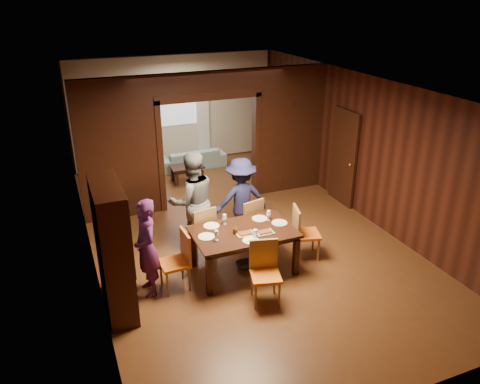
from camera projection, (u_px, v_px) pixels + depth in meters
name	position (u px, v px, depth m)	size (l,w,h in m)	color
floor	(237.00, 232.00, 9.26)	(9.00, 9.00, 0.00)	#573118
ceiling	(237.00, 85.00, 8.09)	(5.50, 9.00, 0.02)	silver
room_walls	(205.00, 134.00, 10.25)	(5.52, 9.01, 2.90)	black
person_purple	(147.00, 248.00, 7.14)	(0.58, 0.38, 1.59)	#4D1C52
person_grey	(192.00, 201.00, 8.39)	(0.90, 0.70, 1.85)	#585B60
person_navy	(241.00, 199.00, 8.78)	(1.04, 0.60, 1.61)	#191B40
sofa	(192.00, 158.00, 12.50)	(1.76, 0.69, 0.51)	#93BAC1
serving_bowl	(246.00, 226.00, 7.78)	(0.32, 0.32, 0.08)	black
dining_table	(243.00, 251.00, 7.87)	(1.69, 1.05, 0.76)	black
coffee_table	(187.00, 173.00, 11.64)	(0.80, 0.50, 0.40)	black
chair_left	(174.00, 262.00, 7.36)	(0.44, 0.44, 0.97)	orange
chair_right	(307.00, 232.00, 8.23)	(0.44, 0.44, 0.97)	orange
chair_far_l	(200.00, 230.00, 8.32)	(0.44, 0.44, 0.97)	#CF6213
chair_far_r	(247.00, 221.00, 8.63)	(0.44, 0.44, 0.97)	#D64114
chair_near	(266.00, 274.00, 7.04)	(0.44, 0.44, 0.97)	orange
hutch	(113.00, 249.00, 6.71)	(0.40, 1.20, 2.00)	black
door_right	(343.00, 157.00, 10.19)	(0.06, 0.90, 2.10)	black
window_far	(175.00, 101.00, 12.34)	(1.20, 0.03, 1.30)	silver
curtain_left	(148.00, 121.00, 12.23)	(0.35, 0.06, 2.40)	white
curtain_right	(203.00, 115.00, 12.75)	(0.35, 0.06, 2.40)	white
plate_left	(206.00, 237.00, 7.52)	(0.27, 0.27, 0.01)	white
plate_far_l	(211.00, 226.00, 7.87)	(0.27, 0.27, 0.01)	white
plate_far_r	(260.00, 219.00, 8.11)	(0.27, 0.27, 0.01)	silver
plate_right	(279.00, 223.00, 7.96)	(0.27, 0.27, 0.01)	silver
plate_near	(251.00, 240.00, 7.41)	(0.27, 0.27, 0.01)	white
platter_a	(245.00, 233.00, 7.59)	(0.30, 0.20, 0.04)	gray
platter_b	(265.00, 232.00, 7.64)	(0.30, 0.20, 0.04)	gray
wineglass_left	(216.00, 236.00, 7.38)	(0.08, 0.08, 0.18)	silver
wineglass_far	(225.00, 219.00, 7.90)	(0.08, 0.08, 0.18)	silver
wineglass_right	(269.00, 215.00, 8.04)	(0.08, 0.08, 0.18)	white
tumbler	(255.00, 234.00, 7.48)	(0.07, 0.07, 0.14)	white
condiment_jar	(235.00, 230.00, 7.61)	(0.08, 0.08, 0.11)	#472A10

